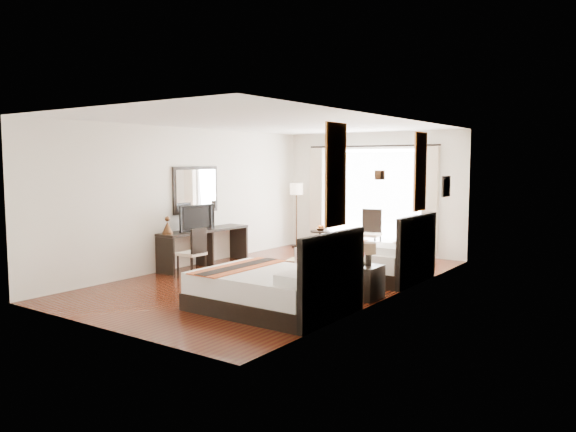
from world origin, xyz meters
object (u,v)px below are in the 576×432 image
Objects in this scene: table_lamp at (369,250)px; floor_lamp at (296,193)px; fruit_bowl at (321,229)px; window_chair at (369,242)px; bed_near at (275,289)px; television at (194,218)px; vase at (361,263)px; desk_chair at (192,261)px; side_table at (320,242)px; bed_far at (367,260)px; console_desk at (205,247)px; nightstand at (365,282)px.

floor_lamp is at bearing 136.27° from table_lamp.
fruit_bowl is 1.17m from window_chair.
bed_near is 3.68m from television.
vase is 0.09× the size of floor_lamp.
television is 1.08m from desk_chair.
window_chair is at bearing -30.52° from television.
table_lamp is 0.70× the size of side_table.
television is (-3.97, 0.22, 0.26)m from table_lamp.
side_table is (1.02, -0.51, -1.08)m from floor_lamp.
desk_chair is 3.68m from fruit_bowl.
bed_near is at bearing -89.96° from bed_far.
vase is 4.16m from window_chair.
vase is at bearing -10.50° from console_desk.
floor_lamp reaches higher than side_table.
bed_near reaches higher than desk_chair.
nightstand is at bearing 62.19° from bed_near.
desk_chair reaches higher than nightstand.
bed_far reaches higher than fruit_bowl.
bed_near is at bearing 2.99° from window_chair.
nightstand is 0.59× the size of desk_chair.
fruit_bowl is (-2.87, 3.31, 0.30)m from nightstand.
vase is 3.44m from desk_chair.
nightstand is at bearing -48.81° from side_table.
console_desk is at bearing 148.86° from bed_near.
side_table is at bearing 114.70° from bed_near.
side_table is at bearing -75.99° from fruit_bowl.
bed_far is 3.98× the size of nightstand.
window_chair is (-1.76, 3.60, 0.06)m from nightstand.
bed_near reaches higher than window_chair.
desk_chair is at bearing -174.67° from nightstand.
floor_lamp is 1.57m from side_table.
window_chair reaches higher than console_desk.
bed_near reaches higher than console_desk.
console_desk is at bearing -111.75° from fruit_bowl.
desk_chair is (0.54, -0.90, -0.10)m from console_desk.
vase is at bearing 16.42° from window_chair.
console_desk is (-3.99, 0.53, -0.38)m from table_lamp.
table_lamp reaches higher than fruit_bowl.
bed_near is 3.78m from console_desk.
floor_lamp is 7.21× the size of fruit_bowl.
bed_far is 14.70× the size of vase.
television reaches higher than bed_near.
bed_near is 6.14m from floor_lamp.
side_table is (0.56, 3.59, -0.01)m from desk_chair.
desk_chair is 4.11× the size of fruit_bowl.
window_chair is (-1.79, 3.55, -0.43)m from table_lamp.
desk_chair is at bearing -173.88° from table_lamp.
bed_far is 4.01× the size of side_table.
bed_far is at bearing 90.04° from bed_near.
floor_lamp is at bearing -103.88° from window_chair.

